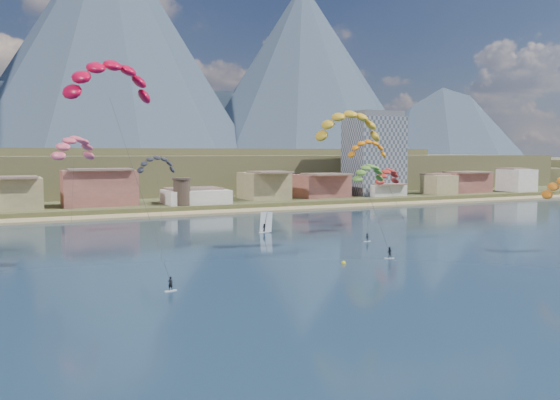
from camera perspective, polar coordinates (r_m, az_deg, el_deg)
name	(u,v)px	position (r m, az deg, el deg)	size (l,w,h in m)	color
ground	(385,295)	(77.65, 10.19, -9.14)	(2400.00, 2400.00, 0.00)	black
beach	(173,214)	(174.02, -10.39, -1.39)	(2200.00, 12.00, 0.90)	tan
land	(55,171)	(623.25, -21.07, 2.69)	(2200.00, 900.00, 4.00)	brown
foothills	(152,171)	(301.40, -12.41, 2.80)	(940.00, 210.00, 18.00)	brown
mountain_ridge	(26,56)	(895.32, -23.55, 12.78)	(2060.00, 480.00, 400.00)	#314252
town	(22,189)	(183.78, -23.88, 1.03)	(400.00, 24.00, 12.00)	silver
apartment_tower	(374,154)	(229.05, 9.14, 4.47)	(20.00, 16.00, 32.00)	gray
watchtower	(182,191)	(182.49, -9.54, 0.83)	(5.82, 5.82, 8.60)	#47382D
kitesurfer_red	(109,75)	(91.56, -16.31, 11.62)	(14.46, 18.98, 34.13)	silver
kitesurfer_yellow	(349,122)	(111.51, 6.71, 7.59)	(13.83, 16.23, 27.87)	silver
kitesurfer_green	(369,171)	(134.22, 8.64, 2.83)	(12.95, 14.05, 18.57)	silver
distant_kite_pink	(74,144)	(109.50, -19.46, 5.17)	(9.46, 9.30, 22.78)	#262626
distant_kite_dark	(156,161)	(139.54, -11.95, 3.70)	(9.48, 6.05, 19.30)	#262626
distant_kite_orange	(368,146)	(152.68, 8.53, 5.25)	(11.19, 7.24, 23.19)	#262626
distant_kite_red	(388,174)	(148.78, 10.44, 2.53)	(9.48, 7.32, 16.24)	#262626
windsurfer	(265,226)	(134.82, -1.47, -2.55)	(2.72, 2.99, 4.67)	silver
buoy	(344,263)	(97.91, 6.23, -6.13)	(0.76, 0.76, 0.76)	gold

